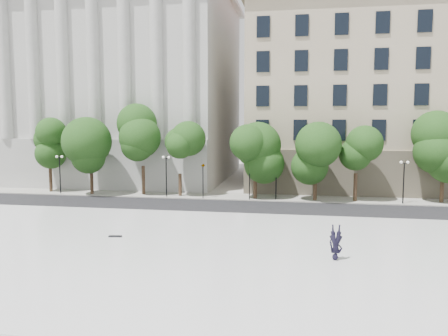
{
  "coord_description": "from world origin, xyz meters",
  "views": [
    {
      "loc": [
        7.79,
        -21.19,
        7.9
      ],
      "look_at": [
        2.51,
        10.0,
        4.59
      ],
      "focal_mm": 35.0,
      "sensor_mm": 36.0,
      "label": 1
    }
  ],
  "objects_px": {
    "traffic_light_west": "(203,164)",
    "person_lying": "(336,255)",
    "traffic_light_east": "(250,164)",
    "skateboard": "(115,236)"
  },
  "relations": [
    {
      "from": "traffic_light_west",
      "to": "person_lying",
      "type": "xyz_separation_m",
      "value": [
        11.69,
        -19.72,
        -2.9
      ]
    },
    {
      "from": "person_lying",
      "to": "traffic_light_east",
      "type": "bearing_deg",
      "value": 112.61
    },
    {
      "from": "person_lying",
      "to": "skateboard",
      "type": "bearing_deg",
      "value": 173.01
    },
    {
      "from": "traffic_light_east",
      "to": "skateboard",
      "type": "distance_m",
      "value": 18.82
    },
    {
      "from": "traffic_light_west",
      "to": "traffic_light_east",
      "type": "distance_m",
      "value": 4.81
    },
    {
      "from": "traffic_light_west",
      "to": "skateboard",
      "type": "bearing_deg",
      "value": -97.01
    },
    {
      "from": "traffic_light_east",
      "to": "skateboard",
      "type": "height_order",
      "value": "traffic_light_east"
    },
    {
      "from": "traffic_light_west",
      "to": "skateboard",
      "type": "relative_size",
      "value": 4.87
    },
    {
      "from": "person_lying",
      "to": "skateboard",
      "type": "distance_m",
      "value": 14.04
    },
    {
      "from": "traffic_light_east",
      "to": "person_lying",
      "type": "xyz_separation_m",
      "value": [
        6.89,
        -19.72,
        -3.02
      ]
    }
  ]
}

